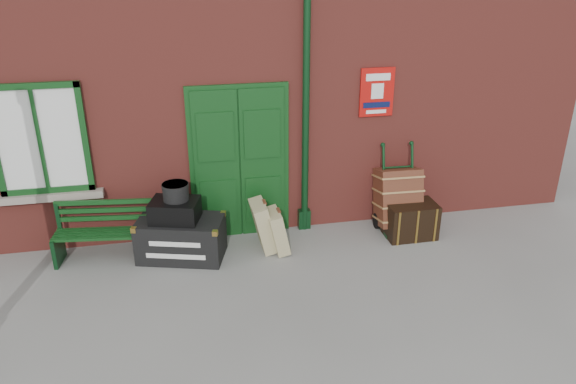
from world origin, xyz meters
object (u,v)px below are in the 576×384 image
object	(u,v)px
bench	(107,230)
dark_trunk	(411,220)
porter_trolley	(398,198)
houdini_trunk	(181,238)

from	to	relation	value
bench	dark_trunk	distance (m)	4.32
porter_trolley	dark_trunk	bearing A→B (deg)	-67.09
bench	houdini_trunk	size ratio (longest dim) A/B	1.24
houdini_trunk	dark_trunk	bearing A→B (deg)	15.11
houdini_trunk	porter_trolley	size ratio (longest dim) A/B	0.89
porter_trolley	dark_trunk	world-z (taller)	porter_trolley
bench	porter_trolley	size ratio (longest dim) A/B	1.10
houdini_trunk	bench	bearing A→B (deg)	-173.38
bench	houdini_trunk	bearing A→B (deg)	-2.38
bench	houdini_trunk	distance (m)	1.00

